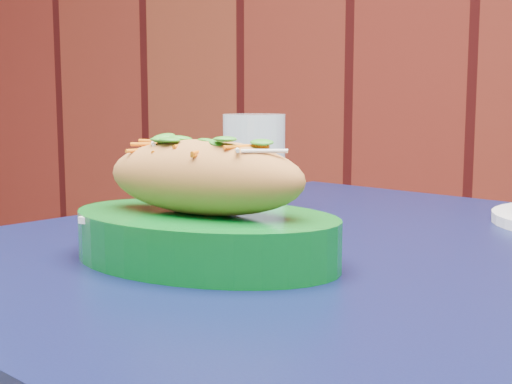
% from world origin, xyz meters
% --- Properties ---
extents(cafe_table, '(1.03, 1.03, 0.75)m').
position_xyz_m(cafe_table, '(-0.30, 1.31, 0.66)').
color(cafe_table, black).
rests_on(cafe_table, ground).
extents(banh_mi_basket, '(0.28, 0.20, 0.12)m').
position_xyz_m(banh_mi_basket, '(-0.44, 1.21, 0.80)').
color(banh_mi_basket, '#05611A').
rests_on(banh_mi_basket, cafe_table).
extents(water_glass, '(0.08, 0.08, 0.13)m').
position_xyz_m(water_glass, '(-0.50, 1.47, 0.81)').
color(water_glass, silver).
rests_on(water_glass, cafe_table).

